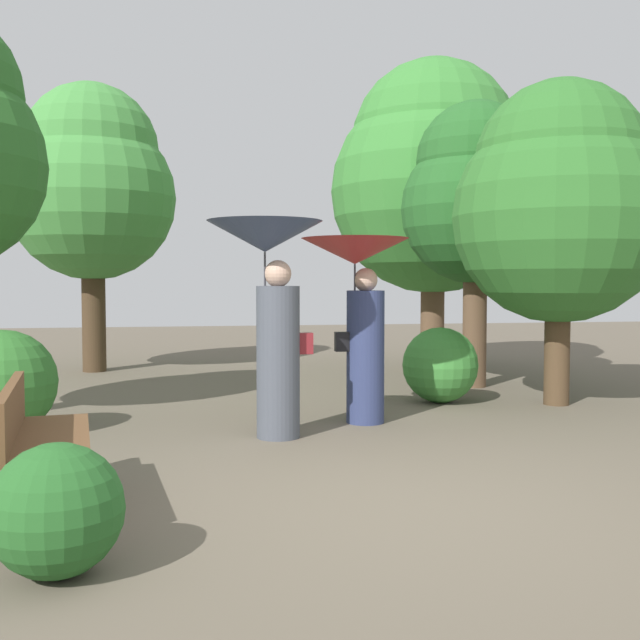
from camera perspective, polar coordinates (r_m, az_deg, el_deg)
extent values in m
plane|color=brown|center=(5.04, 5.80, -13.98)|extent=(40.00, 40.00, 0.00)
cylinder|color=#474C56|center=(6.97, -3.24, -3.25)|extent=(0.41, 0.41, 1.43)
sphere|color=tan|center=(6.93, -3.26, 3.58)|extent=(0.25, 0.25, 0.25)
cylinder|color=#333338|center=(6.91, -4.25, 1.88)|extent=(0.02, 0.02, 0.81)
cone|color=#38476B|center=(6.92, -4.27, 6.43)|extent=(1.08, 1.08, 0.29)
cube|color=maroon|center=(7.02, -1.14, -1.81)|extent=(0.14, 0.10, 0.20)
cylinder|color=navy|center=(7.71, 3.51, -2.84)|extent=(0.39, 0.39, 1.38)
sphere|color=tan|center=(7.67, 3.53, 3.10)|extent=(0.25, 0.25, 0.25)
cylinder|color=#333338|center=(7.63, 2.69, 1.51)|extent=(0.02, 0.02, 0.75)
cone|color=#B22D2D|center=(7.64, 2.70, 5.31)|extent=(1.11, 1.11, 0.27)
cube|color=black|center=(7.61, 1.69, -1.67)|extent=(0.14, 0.10, 0.20)
cylinder|color=#38383D|center=(4.42, -17.81, -13.57)|extent=(0.06, 0.06, 0.44)
cylinder|color=#38383D|center=(4.43, -22.33, -13.60)|extent=(0.06, 0.06, 0.44)
cylinder|color=#38383D|center=(5.72, -17.88, -9.78)|extent=(0.06, 0.06, 0.44)
cylinder|color=#38383D|center=(5.73, -21.33, -9.81)|extent=(0.06, 0.06, 0.44)
cube|color=brown|center=(5.02, -19.86, -8.80)|extent=(0.64, 1.55, 0.08)
cube|color=brown|center=(5.00, -22.67, -6.63)|extent=(0.26, 1.49, 0.35)
cylinder|color=#42301E|center=(12.62, -17.07, 4.75)|extent=(0.38, 0.38, 3.77)
sphere|color=#428C3D|center=(12.68, -17.13, 9.01)|extent=(2.68, 2.68, 2.68)
sphere|color=#428C3D|center=(12.79, -17.19, 12.37)|extent=(2.14, 2.14, 2.14)
cylinder|color=brown|center=(10.51, 11.85, 3.87)|extent=(0.33, 0.33, 3.29)
sphere|color=#235B23|center=(10.56, 11.90, 8.34)|extent=(2.06, 2.06, 2.06)
sphere|color=#235B23|center=(10.64, 11.94, 11.87)|extent=(1.65, 1.65, 1.65)
cylinder|color=brown|center=(12.60, 8.68, 5.30)|extent=(0.40, 0.40, 3.97)
sphere|color=#387F33|center=(12.68, 8.71, 9.79)|extent=(3.42, 3.42, 3.42)
sphere|color=#387F33|center=(12.80, 8.74, 13.33)|extent=(2.74, 2.74, 2.74)
cylinder|color=#4C3823|center=(9.23, 17.85, 2.95)|extent=(0.30, 0.30, 2.98)
sphere|color=#2D6B28|center=(9.26, 17.92, 7.56)|extent=(2.51, 2.51, 2.51)
sphere|color=#2D6B28|center=(9.33, 17.98, 11.21)|extent=(2.01, 2.01, 2.01)
sphere|color=#387F33|center=(9.10, 9.23, -3.44)|extent=(0.92, 0.92, 0.92)
sphere|color=#235B23|center=(4.01, -19.61, -13.62)|extent=(0.67, 0.67, 0.67)
sphere|color=#2D6B28|center=(7.68, -23.22, -4.46)|extent=(1.01, 1.01, 1.01)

